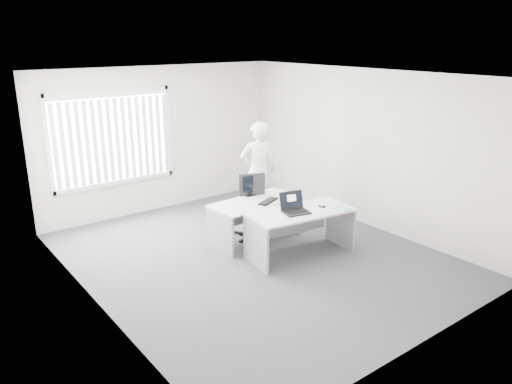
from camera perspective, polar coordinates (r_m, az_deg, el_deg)
ground at (r=7.95m, az=-0.17°, el=-7.36°), size 6.00×6.00×0.00m
wall_back at (r=9.96m, az=-10.74°, el=5.97°), size 5.00×0.02×2.80m
wall_front at (r=5.50m, az=19.14°, el=-4.16°), size 5.00×0.02×2.80m
wall_left at (r=6.34m, az=-18.48°, el=-1.26°), size 0.02×6.00×2.80m
wall_right at (r=9.15m, az=12.43°, el=4.86°), size 0.02×6.00×2.80m
ceiling at (r=7.23m, az=-0.19°, el=13.22°), size 5.00×6.00×0.02m
window at (r=9.50m, az=-16.08°, el=5.96°), size 2.32×0.06×1.76m
blinds at (r=9.45m, az=-15.93°, el=5.73°), size 2.20×0.10×1.50m
desk_near at (r=7.81m, az=5.09°, el=-3.60°), size 1.73×0.98×0.75m
desk_far at (r=8.35m, az=-0.06°, el=-2.30°), size 1.60×0.83×0.71m
office_chair at (r=8.57m, az=-0.23°, el=-3.00°), size 0.81×0.81×1.09m
person at (r=9.21m, az=0.28°, el=2.37°), size 0.80×0.67×1.87m
laptop at (r=7.58m, az=4.65°, el=-1.35°), size 0.46×0.43×0.30m
paper_sheet at (r=7.82m, az=7.35°, el=-2.01°), size 0.30×0.23×0.00m
mouse at (r=7.92m, az=7.56°, el=-1.59°), size 0.07×0.11×0.04m
booklet at (r=7.90m, az=9.91°, el=-1.88°), size 0.17×0.23×0.01m
keyboard at (r=8.24m, az=1.41°, el=-1.07°), size 0.47×0.32×0.02m
monitor at (r=8.50m, az=-0.66°, el=0.76°), size 0.37×0.11×0.37m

